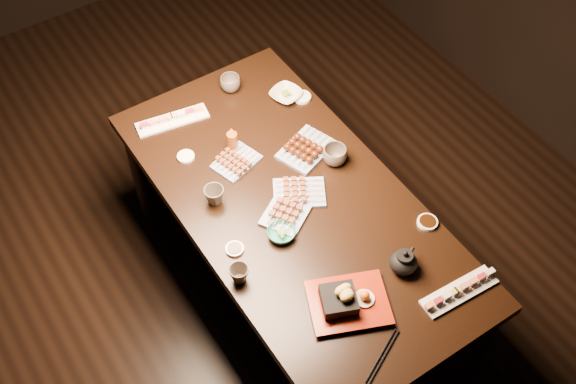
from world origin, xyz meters
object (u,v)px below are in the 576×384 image
object	(u,v)px
sushi_platter_near	(460,290)
yakitori_plate_right	(299,190)
teacup_far_right	(230,83)
dining_table	(294,251)
edamame_bowl_green	(281,233)
condiment_bottle	(232,139)
tempura_tray	(349,298)
yakitori_plate_center	(288,208)
yakitori_plate_left	(236,159)
teapot	(404,261)
teacup_mid_right	(335,155)
sushi_platter_far	(172,118)
teacup_far_left	(214,196)
edamame_bowl_cream	(286,95)
teacup_near_left	(239,274)

from	to	relation	value
sushi_platter_near	yakitori_plate_right	world-z (taller)	yakitori_plate_right
yakitori_plate_right	teacup_far_right	size ratio (longest dim) A/B	2.24
dining_table	edamame_bowl_green	distance (m)	0.43
condiment_bottle	tempura_tray	bearing A→B (deg)	-92.31
yakitori_plate_center	yakitori_plate_left	xyz separation A→B (m)	(-0.04, 0.35, -0.00)
dining_table	yakitori_plate_left	xyz separation A→B (m)	(-0.09, 0.33, 0.40)
yakitori_plate_center	teapot	size ratio (longest dim) A/B	1.75
teapot	teacup_mid_right	bearing A→B (deg)	59.85
yakitori_plate_right	teacup_mid_right	xyz separation A→B (m)	(0.23, 0.06, 0.01)
tempura_tray	yakitori_plate_right	bearing A→B (deg)	98.41
teacup_far_right	yakitori_plate_right	bearing A→B (deg)	-96.71
dining_table	sushi_platter_near	size ratio (longest dim) A/B	5.55
edamame_bowl_green	condiment_bottle	world-z (taller)	condiment_bottle
sushi_platter_far	yakitori_plate_right	bearing A→B (deg)	120.02
teacup_far_left	yakitori_plate_right	bearing A→B (deg)	-26.96
teapot	yakitori_plate_right	bearing A→B (deg)	83.11
yakitori_plate_right	edamame_bowl_cream	xyz separation A→B (m)	(0.28, 0.52, -0.01)
sushi_platter_far	edamame_bowl_green	bearing A→B (deg)	104.51
yakitori_plate_center	edamame_bowl_cream	size ratio (longest dim) A/B	1.62
teacup_near_left	teacup_far_right	distance (m)	1.07
sushi_platter_far	teacup_near_left	xyz separation A→B (m)	(-0.18, -0.91, 0.02)
yakitori_plate_center	edamame_bowl_green	bearing A→B (deg)	-166.88
tempura_tray	teacup_mid_right	size ratio (longest dim) A/B	2.78
teacup_far_left	teapot	world-z (taller)	teapot
dining_table	edamame_bowl_cream	xyz separation A→B (m)	(0.32, 0.55, 0.39)
dining_table	teacup_far_left	bearing A→B (deg)	144.24
teacup_near_left	teacup_far_left	world-z (taller)	teacup_far_left
edamame_bowl_cream	teacup_far_right	bearing A→B (deg)	134.98
teacup_near_left	sushi_platter_near	bearing A→B (deg)	-37.48
edamame_bowl_cream	teacup_near_left	distance (m)	1.03
yakitori_plate_left	teapot	world-z (taller)	teapot
edamame_bowl_cream	tempura_tray	distance (m)	1.16
edamame_bowl_cream	teapot	size ratio (longest dim) A/B	1.08
sushi_platter_near	teapot	size ratio (longest dim) A/B	2.45
edamame_bowl_cream	tempura_tray	size ratio (longest dim) A/B	0.47
teacup_far_right	teapot	xyz separation A→B (m)	(0.05, -1.25, 0.02)
teacup_near_left	teapot	bearing A→B (deg)	-29.00
yakitori_plate_right	tempura_tray	world-z (taller)	tempura_tray
tempura_tray	teacup_mid_right	distance (m)	0.72
edamame_bowl_green	dining_table	bearing A→B (deg)	39.05
tempura_tray	teapot	world-z (taller)	teapot
condiment_bottle	teacup_mid_right	bearing A→B (deg)	-42.05
yakitori_plate_left	edamame_bowl_cream	bearing A→B (deg)	12.13
dining_table	teapot	xyz separation A→B (m)	(0.17, -0.51, 0.43)
teapot	condiment_bottle	xyz separation A→B (m)	(-0.24, 0.91, 0.02)
sushi_platter_far	teacup_mid_right	bearing A→B (deg)	137.81
teacup_far_right	condiment_bottle	size ratio (longest dim) A/B	0.68
dining_table	sushi_platter_near	distance (m)	0.87
dining_table	teacup_mid_right	xyz separation A→B (m)	(0.28, 0.09, 0.42)
teacup_far_right	teapot	distance (m)	1.26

